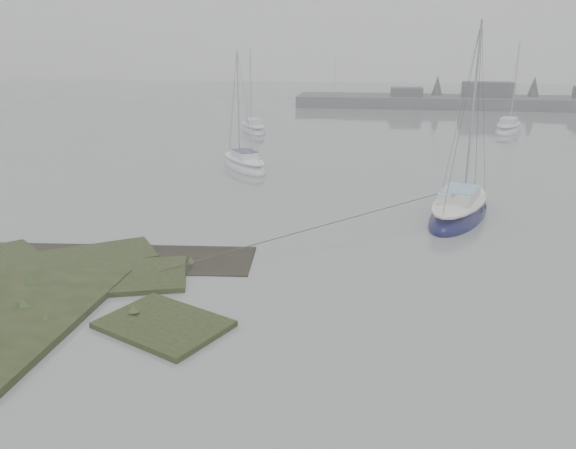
{
  "coord_description": "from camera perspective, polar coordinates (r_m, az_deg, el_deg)",
  "views": [
    {
      "loc": [
        6.32,
        -14.37,
        7.85
      ],
      "look_at": [
        3.43,
        4.15,
        1.8
      ],
      "focal_mm": 35.0,
      "sensor_mm": 36.0,
      "label": 1
    }
  ],
  "objects": [
    {
      "name": "ground",
      "position": [
        45.5,
        0.76,
        7.95
      ],
      "size": [
        160.0,
        160.0,
        0.0
      ],
      "primitive_type": "plane",
      "color": "slate",
      "rests_on": "ground"
    },
    {
      "name": "far_shoreline",
      "position": [
        79.29,
        24.34,
        11.28
      ],
      "size": [
        60.0,
        8.0,
        4.15
      ],
      "color": "#4C4F51",
      "rests_on": "ground"
    },
    {
      "name": "sailboat_main",
      "position": [
        27.72,
        16.98,
        1.28
      ],
      "size": [
        4.47,
        7.15,
        9.59
      ],
      "rotation": [
        0.0,
        0.0,
        -0.36
      ],
      "color": "#0B0B36",
      "rests_on": "ground"
    },
    {
      "name": "sailboat_white",
      "position": [
        37.27,
        -4.48,
        6.06
      ],
      "size": [
        4.82,
        5.72,
        8.03
      ],
      "rotation": [
        0.0,
        0.0,
        0.62
      ],
      "color": "silver",
      "rests_on": "ground"
    },
    {
      "name": "sailboat_far_a",
      "position": [
        53.24,
        -3.54,
        9.65
      ],
      "size": [
        4.05,
        6.01,
        8.1
      ],
      "rotation": [
        0.0,
        0.0,
        0.42
      ],
      "color": "#ABB0B5",
      "rests_on": "ground"
    },
    {
      "name": "sailboat_far_b",
      "position": [
        56.91,
        21.46,
        9.02
      ],
      "size": [
        4.09,
        6.46,
        8.67
      ],
      "rotation": [
        0.0,
        0.0,
        -0.37
      ],
      "color": "silver",
      "rests_on": "ground"
    },
    {
      "name": "sailboat_far_c",
      "position": [
        77.09,
        5.16,
        12.13
      ],
      "size": [
        4.8,
        1.89,
        6.63
      ],
      "rotation": [
        0.0,
        0.0,
        1.5
      ],
      "color": "#B8BCC4",
      "rests_on": "ground"
    }
  ]
}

